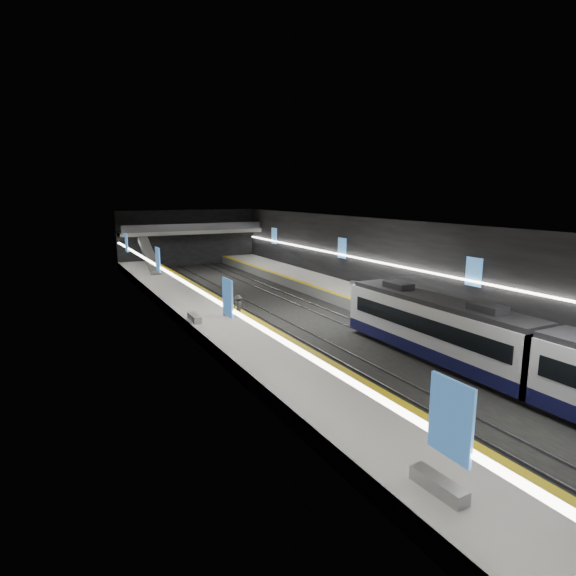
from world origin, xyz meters
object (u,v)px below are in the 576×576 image
bench_right_near (437,310)px  passenger_left_a (226,304)px  bench_left_far (194,318)px  escalator (149,255)px  bench_right_far (357,284)px  bench_left_near (439,485)px  train (543,361)px  passenger_right_a (376,292)px  passenger_left_b (238,306)px

bench_right_near → passenger_left_a: passenger_left_a is taller
bench_left_far → bench_right_near: bearing=-18.4°
escalator → bench_right_far: 25.96m
escalator → passenger_left_a: 25.12m
bench_left_near → bench_right_far: bench_left_near is taller
bench_right_near → train: bearing=-118.1°
bench_right_near → passenger_right_a: 5.99m
bench_right_far → passenger_left_a: 17.29m
escalator → bench_left_near: (-1.12, -49.50, -1.65)m
bench_right_far → passenger_right_a: passenger_right_a is taller
bench_right_near → passenger_left_b: 15.85m
bench_right_near → passenger_left_b: size_ratio=0.97×
bench_left_far → passenger_left_a: bearing=10.6°
bench_left_far → passenger_left_b: size_ratio=1.22×
bench_right_far → passenger_left_b: (-15.61, -6.30, 0.65)m
escalator → bench_left_far: escalator is taller
train → bench_left_near: size_ratio=14.51×
escalator → passenger_right_a: escalator is taller
train → passenger_left_b: size_ratio=17.49×
bench_left_near → passenger_left_a: bearing=82.7°
passenger_left_a → passenger_right_a: bearing=82.7°
bench_right_near → bench_left_near: bearing=-137.9°
escalator → train: bearing=-77.5°
escalator → bench_right_near: 35.67m
bench_right_near → bench_right_far: 12.29m
train → passenger_right_a: 19.58m
train → escalator: size_ratio=3.71×
passenger_right_a → passenger_left_b: (-12.92, 0.26, 0.05)m
passenger_left_b → bench_right_far: bearing=-167.6°
bench_left_near → passenger_right_a: size_ratio=1.29×
bench_right_near → passenger_left_b: (-14.67, 5.95, 0.65)m
passenger_left_a → bench_left_near: bearing=-7.2°
passenger_left_b → escalator: bearing=-96.5°
escalator → bench_right_near: size_ratio=4.89×
train → bench_right_near: train is taller
escalator → passenger_right_a: size_ratio=5.03×
escalator → bench_left_near: bearing=-91.3°
bench_right_near → passenger_left_b: passenger_left_b is taller
escalator → bench_right_near: escalator is taller
train → passenger_right_a: (4.31, 19.09, -0.40)m
passenger_right_a → train: bearing=-167.9°
escalator → bench_right_near: (16.06, -31.80, -1.70)m
passenger_left_b → passenger_left_a: bearing=-55.0°
train → bench_right_far: train is taller
escalator → passenger_left_a: size_ratio=4.37×
bench_left_near → bench_right_far: (18.12, 29.96, -0.05)m
escalator → bench_left_near: escalator is taller
bench_left_far → passenger_left_b: passenger_left_b is taller
bench_left_far → bench_right_far: bearing=18.2°
passenger_right_a → passenger_left_a: 13.71m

